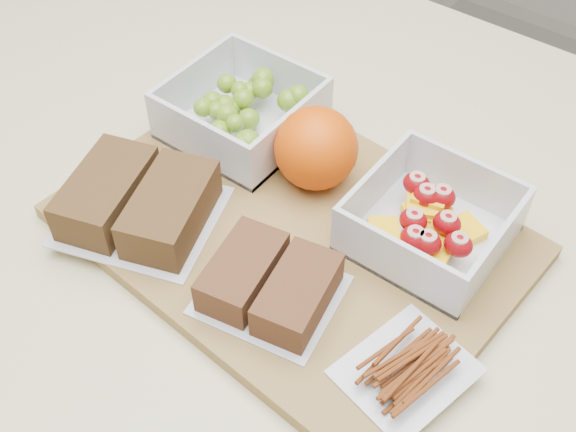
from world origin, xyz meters
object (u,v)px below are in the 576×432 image
object	(u,v)px
cutting_board	(292,231)
grape_container	(244,111)
sandwich_bag_left	(139,202)
pretzel_bag	(408,364)
fruit_container	(430,224)
sandwich_bag_center	(270,284)
orange	(316,148)

from	to	relation	value
cutting_board	grape_container	xyz separation A→B (m)	(-0.13, 0.08, 0.03)
sandwich_bag_left	pretzel_bag	distance (m)	0.29
cutting_board	fruit_container	xyz separation A→B (m)	(0.11, 0.06, 0.03)
grape_container	sandwich_bag_center	distance (m)	0.23
cutting_board	fruit_container	world-z (taller)	fruit_container
orange	pretzel_bag	world-z (taller)	orange
cutting_board	sandwich_bag_left	distance (m)	0.15
orange	sandwich_bag_center	distance (m)	0.16
grape_container	fruit_container	xyz separation A→B (m)	(0.24, -0.02, -0.00)
cutting_board	sandwich_bag_center	xyz separation A→B (m)	(0.03, -0.08, 0.03)
orange	sandwich_bag_center	world-z (taller)	orange
sandwich_bag_left	orange	bearing A→B (deg)	54.36
orange	sandwich_bag_left	bearing A→B (deg)	-125.64
sandwich_bag_center	fruit_container	bearing A→B (deg)	61.21
grape_container	fruit_container	size ratio (longest dim) A/B	1.05
cutting_board	pretzel_bag	size ratio (longest dim) A/B	3.48
grape_container	sandwich_bag_center	bearing A→B (deg)	-45.03
grape_container	sandwich_bag_left	bearing A→B (deg)	-89.25
grape_container	fruit_container	bearing A→B (deg)	-4.52
cutting_board	grape_container	size ratio (longest dim) A/B	2.98
sandwich_bag_left	cutting_board	bearing A→B (deg)	32.53
orange	pretzel_bag	size ratio (longest dim) A/B	0.70
grape_container	pretzel_bag	distance (m)	0.33
grape_container	sandwich_bag_left	world-z (taller)	grape_container
fruit_container	orange	bearing A→B (deg)	179.08
cutting_board	pretzel_bag	bearing A→B (deg)	-18.35
fruit_container	sandwich_bag_left	bearing A→B (deg)	-148.81
sandwich_bag_center	sandwich_bag_left	bearing A→B (deg)	-179.55
fruit_container	orange	distance (m)	0.13
grape_container	fruit_container	distance (m)	0.24
grape_container	pretzel_bag	bearing A→B (deg)	-27.50
orange	sandwich_bag_center	xyz separation A→B (m)	(0.05, -0.14, -0.02)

